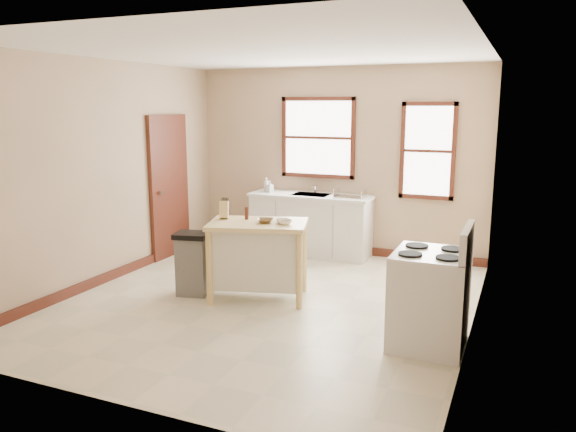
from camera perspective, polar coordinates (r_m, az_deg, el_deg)
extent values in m
plane|color=beige|center=(6.58, -2.12, -8.68)|extent=(5.00, 5.00, 0.00)
plane|color=white|center=(6.21, -2.31, 16.40)|extent=(5.00, 5.00, 0.00)
cube|color=tan|center=(8.55, 4.98, 5.55)|extent=(4.50, 0.04, 2.80)
cube|color=tan|center=(7.48, -18.04, 4.23)|extent=(0.04, 5.00, 2.80)
cube|color=tan|center=(5.67, 18.85, 2.12)|extent=(0.04, 5.00, 2.80)
cube|color=#3C1C10|center=(8.51, -11.97, 2.95)|extent=(0.06, 0.90, 2.10)
cube|color=#3C1C10|center=(8.76, 4.77, -3.22)|extent=(4.50, 0.04, 0.12)
cube|color=#3C1C10|center=(7.72, -17.28, -5.68)|extent=(0.04, 5.00, 0.12)
cylinder|color=silver|center=(8.58, 2.79, 3.11)|extent=(0.03, 0.03, 0.22)
imported|color=#B2B2B2|center=(8.70, -2.20, 3.20)|extent=(0.09, 0.09, 0.22)
imported|color=#B2B2B2|center=(8.63, -1.84, 3.02)|extent=(0.11, 0.11, 0.18)
cylinder|color=#401B11|center=(6.61, -4.23, 0.29)|extent=(0.05, 0.05, 0.15)
imported|color=brown|center=(6.42, -2.34, -0.49)|extent=(0.25, 0.25, 0.05)
imported|color=brown|center=(6.41, -0.55, -0.52)|extent=(0.22, 0.22, 0.04)
imported|color=white|center=(6.33, -0.32, -0.62)|extent=(0.21, 0.21, 0.05)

